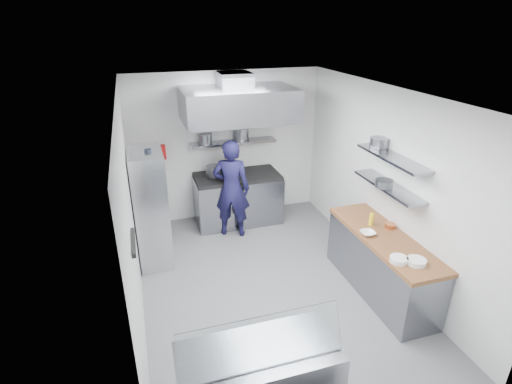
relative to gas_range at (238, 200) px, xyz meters
name	(u,v)px	position (x,y,z in m)	size (l,w,h in m)	color
floor	(268,284)	(-0.10, -2.10, -0.45)	(5.00, 5.00, 0.00)	#535356
ceiling	(271,94)	(-0.10, -2.10, 2.35)	(5.00, 5.00, 0.00)	silver
wall_back	(226,146)	(-0.10, 0.40, 0.95)	(3.60, 0.02, 2.80)	white
wall_front	(370,323)	(-0.10, -4.60, 0.95)	(3.60, 0.02, 2.80)	white
wall_left	(131,217)	(-1.90, -2.10, 0.95)	(5.00, 0.02, 2.80)	white
wall_right	(385,184)	(1.70, -2.10, 0.95)	(5.00, 0.02, 2.80)	white
gas_range	(238,200)	(0.00, 0.00, 0.00)	(1.60, 0.80, 0.90)	gray
cooktop	(237,176)	(0.00, 0.00, 0.48)	(1.57, 0.78, 0.06)	black
stock_pot_left	(214,171)	(-0.43, 0.06, 0.61)	(0.30, 0.30, 0.20)	slate
stock_pot_mid	(233,170)	(-0.09, -0.03, 0.63)	(0.30, 0.30, 0.24)	slate
over_range_shelf	(233,142)	(0.00, 0.24, 1.07)	(1.60, 0.30, 0.04)	gray
shelf_pot_a	(205,138)	(-0.52, 0.26, 1.18)	(0.24, 0.24, 0.18)	slate
shelf_pot_b	(241,134)	(0.16, 0.32, 1.20)	(0.30, 0.30, 0.22)	slate
extractor_hood	(238,104)	(0.00, -0.18, 1.85)	(1.90, 1.15, 0.55)	gray
hood_duct	(235,79)	(0.00, 0.05, 2.23)	(0.55, 0.55, 0.24)	slate
red_firebox	(159,152)	(-1.35, 0.34, 0.97)	(0.22, 0.10, 0.26)	red
chef	(231,189)	(-0.23, -0.46, 0.44)	(0.65, 0.43, 1.78)	#131236
wire_rack	(151,208)	(-1.63, -0.89, 0.48)	(0.50, 0.90, 1.85)	silver
rack_bin_a	(153,222)	(-1.63, -1.14, 0.35)	(0.14, 0.18, 0.16)	white
rack_bin_b	(148,183)	(-1.63, -0.80, 0.85)	(0.15, 0.19, 0.17)	yellow
rack_jar	(148,155)	(-1.58, -0.94, 1.35)	(0.10, 0.10, 0.18)	black
knife_strip	(133,242)	(-1.88, -3.00, 1.10)	(0.04, 0.55, 0.05)	black
prep_counter_base	(380,266)	(1.38, -2.70, -0.03)	(0.62, 2.00, 0.84)	gray
prep_counter_top	(385,238)	(1.38, -2.70, 0.42)	(0.65, 2.04, 0.06)	brown
plate_stack_a	(399,259)	(1.18, -3.29, 0.48)	(0.22, 0.22, 0.06)	white
plate_stack_b	(416,261)	(1.36, -3.39, 0.48)	(0.24, 0.24, 0.06)	white
copper_pan	(390,226)	(1.59, -2.51, 0.48)	(0.14, 0.14, 0.06)	#C56637
squeeze_bottle	(371,219)	(1.37, -2.35, 0.54)	(0.06, 0.06, 0.18)	yellow
mixing_bowl	(368,233)	(1.17, -2.60, 0.47)	(0.20, 0.20, 0.05)	white
wall_shelf_lower	(388,186)	(1.54, -2.40, 1.05)	(0.30, 1.30, 0.04)	gray
wall_shelf_upper	(392,158)	(1.54, -2.40, 1.47)	(0.30, 1.30, 0.04)	gray
shelf_pot_c	(384,183)	(1.44, -2.44, 1.12)	(0.24, 0.24, 0.10)	slate
shelf_pot_d	(379,142)	(1.59, -1.99, 1.56)	(0.26, 0.26, 0.14)	slate
display_glass	(263,342)	(-0.88, -4.22, 0.62)	(1.47, 0.02, 0.45)	silver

